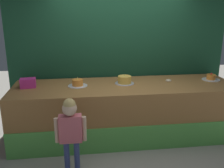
{
  "coord_description": "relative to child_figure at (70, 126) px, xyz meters",
  "views": [
    {
      "loc": [
        -0.75,
        -3.42,
        2.11
      ],
      "look_at": [
        -0.26,
        0.33,
        1.01
      ],
      "focal_mm": 40.07,
      "sensor_mm": 36.0,
      "label": 1
    }
  ],
  "objects": [
    {
      "name": "curtain_backdrop",
      "position": [
        0.9,
        1.64,
        0.83
      ],
      "size": [
        4.07,
        0.08,
        3.03
      ],
      "primitive_type": "cube",
      "color": "#19472D",
      "rests_on": "ground_plane"
    },
    {
      "name": "cake_center",
      "position": [
        0.9,
        1.07,
        0.3
      ],
      "size": [
        0.33,
        0.33,
        0.17
      ],
      "color": "silver",
      "rests_on": "stage_platform"
    },
    {
      "name": "ground_plane",
      "position": [
        0.9,
        0.44,
        -0.69
      ],
      "size": [
        12.0,
        12.0,
        0.0
      ],
      "primitive_type": "plane",
      "color": "gray"
    },
    {
      "name": "cake_right",
      "position": [
        2.49,
        1.11,
        0.27
      ],
      "size": [
        0.32,
        0.32,
        0.13
      ],
      "color": "white",
      "rests_on": "stage_platform"
    },
    {
      "name": "child_figure",
      "position": [
        0.0,
        0.0,
        0.0
      ],
      "size": [
        0.41,
        0.19,
        1.07
      ],
      "color": "#3F4C8C",
      "rests_on": "ground_plane"
    },
    {
      "name": "stage_platform",
      "position": [
        0.9,
        0.99,
        -0.23
      ],
      "size": [
        3.75,
        1.13,
        0.92
      ],
      "color": "#9E6B38",
      "rests_on": "ground_plane"
    },
    {
      "name": "pink_box",
      "position": [
        -0.69,
        1.05,
        0.31
      ],
      "size": [
        0.26,
        0.18,
        0.15
      ],
      "primitive_type": "cube",
      "rotation": [
        0.0,
        0.0,
        0.11
      ],
      "color": "#E13499",
      "rests_on": "stage_platform"
    },
    {
      "name": "cake_left",
      "position": [
        0.1,
        1.03,
        0.28
      ],
      "size": [
        0.32,
        0.32,
        0.17
      ],
      "color": "silver",
      "rests_on": "stage_platform"
    },
    {
      "name": "donut",
      "position": [
        1.7,
        1.11,
        0.25
      ],
      "size": [
        0.1,
        0.1,
        0.03
      ],
      "primitive_type": "torus",
      "color": "beige",
      "rests_on": "stage_platform"
    }
  ]
}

